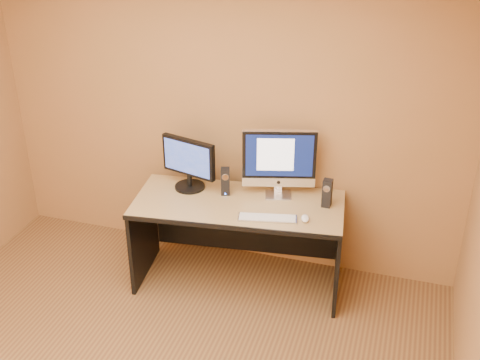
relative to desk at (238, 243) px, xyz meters
The scene contains 10 objects.
walls 1.81m from the desk, 99.52° to the right, with size 4.00×4.00×2.60m, color #9C6A3F, non-canonical shape.
desk is the anchor object (origin of this frame).
imac 0.75m from the desk, 36.96° to the left, with size 0.59×0.22×0.57m, color silver, non-canonical shape.
second_monitor 0.76m from the desk, 164.74° to the left, with size 0.50×0.25×0.43m, color black, non-canonical shape.
speaker_left 0.53m from the desk, 141.88° to the left, with size 0.07×0.07×0.23m, color black, non-canonical shape.
speaker_right 0.85m from the desk, 13.05° to the left, with size 0.07×0.07×0.23m, color black, non-canonical shape.
keyboard 0.51m from the desk, 31.38° to the right, with size 0.44×0.12×0.02m, color #BBBBBF.
mouse 0.70m from the desk, 11.09° to the right, with size 0.06×0.11×0.04m, color white.
cable_a 0.56m from the desk, 42.09° to the left, with size 0.01×0.01×0.23m, color black.
cable_b 0.54m from the desk, 53.68° to the left, with size 0.01×0.01×0.19m, color black.
Camera 1 is at (1.49, -2.40, 3.10)m, focal length 45.00 mm.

